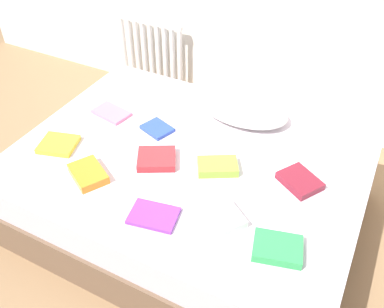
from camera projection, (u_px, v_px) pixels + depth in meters
The scene contains 14 objects.
ground_plane at pixel (188, 214), 2.71m from camera, with size 8.00×8.00×0.00m, color #93704C.
bed at pixel (188, 187), 2.55m from camera, with size 2.00×1.50×0.50m.
radiator at pixel (151, 52), 3.62m from camera, with size 0.62×0.04×0.59m.
pillow at pixel (244, 110), 2.65m from camera, with size 0.57×0.36×0.11m, color white.
textbook_pink at pixel (111, 113), 2.70m from camera, with size 0.24×0.15×0.02m, color pink.
textbook_orange at pixel (88, 174), 2.24m from camera, with size 0.22×0.16×0.05m, color orange.
textbook_white at pixel (220, 221), 2.00m from camera, with size 0.21×0.17×0.04m, color white.
textbook_blue at pixel (157, 129), 2.57m from camera, with size 0.18×0.14×0.02m, color #2847B7.
textbook_lime at pixel (218, 166), 2.29m from camera, with size 0.22×0.14×0.05m, color #8CC638.
textbook_maroon at pixel (300, 181), 2.21m from camera, with size 0.21×0.17×0.04m, color maroon.
textbook_green at pixel (278, 248), 1.87m from camera, with size 0.22×0.16×0.05m, color green.
textbook_red at pixel (157, 159), 2.34m from camera, with size 0.21×0.18×0.04m, color red.
textbook_purple at pixel (154, 216), 2.03m from camera, with size 0.23×0.16×0.02m, color purple.
textbook_yellow at pixel (58, 144), 2.45m from camera, with size 0.21×0.19×0.03m, color yellow.
Camera 1 is at (0.85, -1.60, 2.06)m, focal length 38.88 mm.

